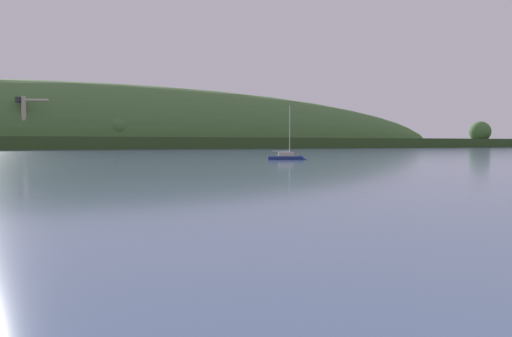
# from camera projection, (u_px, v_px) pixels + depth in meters

# --- Properties ---
(far_shoreline_hill) EXTENTS (568.16, 128.99, 67.14)m
(far_shoreline_hill) POSITION_uv_depth(u_px,v_px,m) (91.00, 148.00, 246.91)
(far_shoreline_hill) COLOR #314A21
(far_shoreline_hill) RESTS_ON ground
(dockside_crane) EXTENTS (13.39, 5.53, 22.73)m
(dockside_crane) POSITION_uv_depth(u_px,v_px,m) (25.00, 124.00, 206.84)
(dockside_crane) COLOR #4C4C51
(dockside_crane) RESTS_ON ground
(sailboat_near_mooring) EXTENTS (6.44, 3.67, 9.39)m
(sailboat_near_mooring) POSITION_uv_depth(u_px,v_px,m) (289.00, 159.00, 76.34)
(sailboat_near_mooring) COLOR navy
(sailboat_near_mooring) RESTS_ON ground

